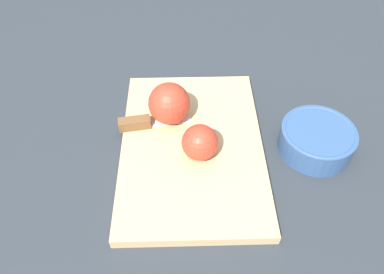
% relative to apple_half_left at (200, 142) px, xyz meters
% --- Properties ---
extents(ground_plane, '(4.00, 4.00, 0.00)m').
position_rel_apple_half_left_xyz_m(ground_plane, '(0.03, 0.02, -0.06)').
color(ground_plane, '#282D33').
extents(cutting_board, '(0.46, 0.34, 0.02)m').
position_rel_apple_half_left_xyz_m(cutting_board, '(0.03, 0.02, -0.05)').
color(cutting_board, tan).
rests_on(cutting_board, ground_plane).
extents(apple_half_left, '(0.07, 0.07, 0.07)m').
position_rel_apple_half_left_xyz_m(apple_half_left, '(0.00, 0.00, 0.00)').
color(apple_half_left, red).
rests_on(apple_half_left, cutting_board).
extents(apple_half_right, '(0.09, 0.09, 0.09)m').
position_rel_apple_half_left_xyz_m(apple_half_right, '(0.09, 0.07, 0.01)').
color(apple_half_right, red).
rests_on(apple_half_right, cutting_board).
extents(knife, '(0.06, 0.15, 0.02)m').
position_rel_apple_half_left_xyz_m(knife, '(0.06, 0.14, -0.02)').
color(knife, silver).
rests_on(knife, cutting_board).
extents(bowl, '(0.15, 0.15, 0.05)m').
position_rel_apple_half_left_xyz_m(bowl, '(0.06, -0.23, -0.03)').
color(bowl, '#33517F').
rests_on(bowl, ground_plane).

